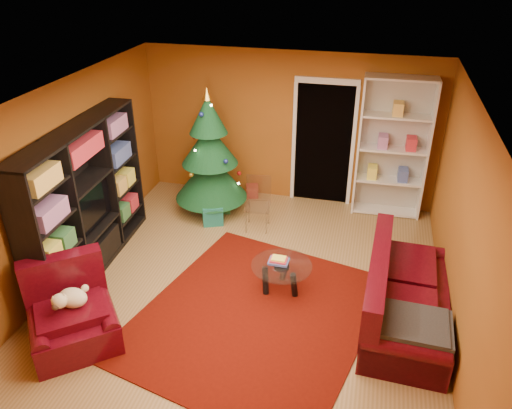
% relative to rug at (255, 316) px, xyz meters
% --- Properties ---
extents(floor, '(5.00, 5.50, 0.05)m').
position_rel_rug_xyz_m(floor, '(-0.23, 0.56, -0.03)').
color(floor, olive).
rests_on(floor, ground).
extents(ceiling, '(5.00, 5.50, 0.05)m').
position_rel_rug_xyz_m(ceiling, '(-0.23, 0.56, 2.62)').
color(ceiling, silver).
rests_on(ceiling, wall_back).
extents(wall_back, '(5.00, 0.05, 2.60)m').
position_rel_rug_xyz_m(wall_back, '(-0.23, 3.34, 1.29)').
color(wall_back, '#96531B').
rests_on(wall_back, ground).
extents(wall_left, '(0.05, 5.50, 2.60)m').
position_rel_rug_xyz_m(wall_left, '(-2.75, 0.56, 1.29)').
color(wall_left, '#96531B').
rests_on(wall_left, ground).
extents(wall_right, '(0.05, 5.50, 2.60)m').
position_rel_rug_xyz_m(wall_right, '(2.30, 0.56, 1.29)').
color(wall_right, '#96531B').
rests_on(wall_right, ground).
extents(doorway, '(1.06, 0.60, 2.16)m').
position_rel_rug_xyz_m(doorway, '(0.37, 3.29, 1.04)').
color(doorway, black).
rests_on(doorway, floor).
extents(rug, '(3.31, 3.63, 0.02)m').
position_rel_rug_xyz_m(rug, '(0.00, 0.00, 0.00)').
color(rug, '#550D05').
rests_on(rug, floor).
extents(media_unit, '(0.53, 2.70, 2.05)m').
position_rel_rug_xyz_m(media_unit, '(-2.50, 0.57, 1.02)').
color(media_unit, black).
rests_on(media_unit, floor).
extents(christmas_tree, '(1.60, 1.60, 2.16)m').
position_rel_rug_xyz_m(christmas_tree, '(-1.38, 2.48, 1.04)').
color(christmas_tree, '#0D3D1E').
rests_on(christmas_tree, floor).
extents(gift_box_teal, '(0.43, 0.43, 0.33)m').
position_rel_rug_xyz_m(gift_box_teal, '(-1.24, 2.09, 0.15)').
color(gift_box_teal, '#156D63').
rests_on(gift_box_teal, floor).
extents(gift_box_green, '(0.32, 0.32, 0.26)m').
position_rel_rug_xyz_m(gift_box_green, '(-1.19, 2.50, 0.12)').
color(gift_box_green, '#257431').
rests_on(gift_box_green, floor).
extents(gift_box_red, '(0.27, 0.27, 0.21)m').
position_rel_rug_xyz_m(gift_box_red, '(-0.84, 3.15, 0.10)').
color(gift_box_red, maroon).
rests_on(gift_box_red, floor).
extents(white_bookshelf, '(1.11, 0.42, 2.38)m').
position_rel_rug_xyz_m(white_bookshelf, '(1.51, 3.13, 1.15)').
color(white_bookshelf, white).
rests_on(white_bookshelf, floor).
extents(armchair, '(1.42, 1.42, 0.79)m').
position_rel_rug_xyz_m(armchair, '(-1.92, -0.92, 0.39)').
color(armchair, '#3D050F').
rests_on(armchair, rug).
extents(dog, '(0.50, 0.49, 0.26)m').
position_rel_rug_xyz_m(dog, '(-1.91, -0.85, 0.58)').
color(dog, '#F3E7C4').
rests_on(dog, armchair).
extents(sofa, '(1.04, 2.14, 0.90)m').
position_rel_rug_xyz_m(sofa, '(1.79, 0.37, 0.44)').
color(sofa, '#3D050F').
rests_on(sofa, rug).
extents(coffee_table, '(0.81, 0.81, 0.50)m').
position_rel_rug_xyz_m(coffee_table, '(0.21, 0.59, 0.20)').
color(coffee_table, gray).
rests_on(coffee_table, rug).
extents(acrylic_chair, '(0.44, 0.47, 0.77)m').
position_rel_rug_xyz_m(acrylic_chair, '(-0.48, 2.09, 0.38)').
color(acrylic_chair, '#66605B').
rests_on(acrylic_chair, rug).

